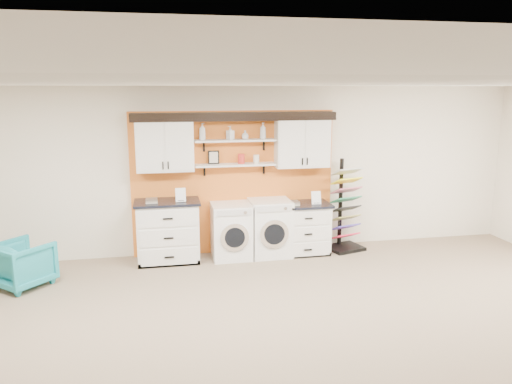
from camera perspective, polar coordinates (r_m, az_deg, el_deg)
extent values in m
plane|color=#886F5C|center=(5.19, 4.64, -20.46)|extent=(10.00, 10.00, 0.00)
plane|color=white|center=(4.39, 5.26, 12.18)|extent=(10.00, 10.00, 0.00)
plane|color=#F0E4CF|center=(8.42, -2.58, 2.46)|extent=(10.00, 0.00, 10.00)
cube|color=orange|center=(8.42, -2.53, 1.08)|extent=(3.40, 0.07, 2.40)
cube|color=white|center=(8.06, -10.40, 5.31)|extent=(0.90, 0.34, 0.84)
cube|color=white|center=(7.89, -11.98, 5.11)|extent=(0.42, 0.01, 0.78)
cube|color=white|center=(7.89, -8.78, 5.23)|extent=(0.42, 0.01, 0.78)
cube|color=white|center=(8.40, 5.27, 5.71)|extent=(0.90, 0.34, 0.84)
cube|color=white|center=(8.17, 4.13, 5.56)|extent=(0.42, 0.01, 0.78)
cube|color=white|center=(8.30, 7.08, 5.60)|extent=(0.42, 0.01, 0.78)
cube|color=white|center=(8.20, -2.38, 3.14)|extent=(1.32, 0.28, 0.03)
cube|color=white|center=(8.15, -2.41, 5.92)|extent=(1.32, 0.28, 0.03)
cube|color=black|center=(8.14, -2.45, 8.73)|extent=(3.30, 0.40, 0.10)
cube|color=black|center=(7.95, -2.24, 8.23)|extent=(3.30, 0.04, 0.04)
cube|color=black|center=(8.19, -4.87, 3.97)|extent=(0.18, 0.02, 0.22)
cube|color=beige|center=(8.18, -4.86, 3.96)|extent=(0.14, 0.01, 0.18)
cylinder|color=red|center=(8.20, -1.70, 3.81)|extent=(0.11, 0.11, 0.16)
cylinder|color=silver|center=(8.25, 0.02, 3.79)|extent=(0.10, 0.10, 0.14)
cube|color=white|center=(8.19, -10.02, -4.56)|extent=(0.97, 0.60, 0.97)
cube|color=black|center=(8.07, -9.86, -8.13)|extent=(0.97, 0.06, 0.08)
cube|color=black|center=(8.06, -10.15, -1.12)|extent=(1.03, 0.66, 0.04)
cube|color=white|center=(7.81, -10.05, -3.00)|extent=(0.88, 0.02, 0.27)
cube|color=white|center=(7.90, -9.97, -5.18)|extent=(0.88, 0.02, 0.27)
cube|color=white|center=(7.99, -9.89, -7.31)|extent=(0.88, 0.02, 0.27)
cube|color=white|center=(8.54, 5.37, -4.22)|extent=(0.83, 0.60, 0.83)
cube|color=black|center=(8.41, 5.84, -7.22)|extent=(0.83, 0.06, 0.06)
cube|color=black|center=(8.43, 5.43, -1.39)|extent=(0.88, 0.66, 0.04)
cube|color=white|center=(8.19, 6.01, -3.00)|extent=(0.76, 0.02, 0.23)
cube|color=white|center=(8.26, 5.97, -4.79)|extent=(0.76, 0.02, 0.23)
cube|color=white|center=(8.34, 5.93, -6.55)|extent=(0.76, 0.02, 0.23)
cube|color=white|center=(8.28, -2.81, -4.42)|extent=(0.65, 0.66, 0.91)
cube|color=silver|center=(7.85, -2.49, -2.38)|extent=(0.55, 0.02, 0.10)
cylinder|color=silver|center=(7.96, -2.46, -5.19)|extent=(0.46, 0.05, 0.46)
cylinder|color=black|center=(7.94, -2.43, -5.24)|extent=(0.33, 0.03, 0.33)
cube|color=white|center=(8.38, 1.56, -4.07)|extent=(0.68, 0.66, 0.95)
cube|color=silver|center=(7.96, 2.11, -1.93)|extent=(0.58, 0.02, 0.10)
cylinder|color=silver|center=(8.07, 2.09, -4.81)|extent=(0.48, 0.05, 0.48)
cylinder|color=black|center=(8.05, 2.13, -4.86)|extent=(0.34, 0.03, 0.34)
cube|color=black|center=(8.90, 10.11, -6.30)|extent=(0.68, 0.62, 0.06)
cube|color=black|center=(8.82, 9.63, -1.14)|extent=(0.06, 0.06, 1.53)
cube|color=#F31C40|center=(8.85, 10.09, -4.97)|extent=(0.53, 0.39, 0.14)
cube|color=#3D32B2|center=(8.80, 10.13, -3.95)|extent=(0.53, 0.39, 0.14)
cube|color=olive|center=(8.76, 10.17, -2.93)|extent=(0.53, 0.39, 0.14)
cube|color=black|center=(8.72, 10.20, -1.89)|extent=(0.53, 0.39, 0.14)
cube|color=#238158|center=(8.68, 10.24, -0.85)|extent=(0.53, 0.39, 0.14)
cube|color=#C95974|center=(8.65, 10.28, 0.20)|extent=(0.53, 0.39, 0.14)
cube|color=#FDFF1A|center=(8.62, 10.32, 1.26)|extent=(0.53, 0.39, 0.14)
cube|color=silver|center=(8.59, 10.36, 2.33)|extent=(0.53, 0.39, 0.14)
imported|color=teal|center=(7.86, -25.13, -7.45)|extent=(0.99, 1.00, 0.65)
imported|color=silver|center=(8.07, -6.15, 6.88)|extent=(0.14, 0.14, 0.27)
imported|color=silver|center=(8.13, -2.97, 6.77)|extent=(0.14, 0.14, 0.22)
imported|color=silver|center=(8.17, -1.26, 6.55)|extent=(0.16, 0.16, 0.14)
imported|color=silver|center=(8.22, 0.79, 7.02)|extent=(0.15, 0.15, 0.27)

